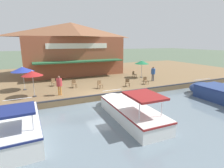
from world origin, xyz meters
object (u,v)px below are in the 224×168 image
patio_umbrella_back_row (22,69)px  cafe_chair_back_row_seat (128,82)px  patio_umbrella_mid_patio_right (32,73)px  person_mid_patio (153,72)px  patio_umbrella_by_entrance (142,62)px  cafe_chair_beside_entrance (146,80)px  cafe_chair_far_corner_seat (100,84)px  cafe_chair_mid_patio (54,82)px  cafe_chair_under_first_umbrella (134,74)px  motorboat_outer_channel (18,123)px  cafe_chair_facing_river (74,83)px  tree_downstream_bank (35,44)px  waterfront_restaurant (72,48)px  motorboat_mid_row (127,108)px  person_near_entrance (59,83)px

patio_umbrella_back_row → cafe_chair_back_row_seat: bearing=73.3°
patio_umbrella_mid_patio_right → person_mid_patio: bearing=93.6°
patio_umbrella_by_entrance → cafe_chair_beside_entrance: bearing=-27.1°
patio_umbrella_back_row → cafe_chair_far_corner_seat: patio_umbrella_back_row is taller
cafe_chair_mid_patio → cafe_chair_under_first_umbrella: (-0.47, 10.76, 0.00)m
cafe_chair_under_first_umbrella → person_mid_patio: 3.19m
cafe_chair_beside_entrance → cafe_chair_mid_patio: bearing=-109.7°
cafe_chair_far_corner_seat → motorboat_outer_channel: 9.52m
cafe_chair_facing_river → tree_downstream_bank: tree_downstream_bank is taller
cafe_chair_far_corner_seat → person_mid_patio: bearing=94.7°
waterfront_restaurant → motorboat_mid_row: size_ratio=1.95×
person_mid_patio → patio_umbrella_by_entrance: bearing=-179.0°
patio_umbrella_mid_patio_right → cafe_chair_back_row_seat: size_ratio=2.81×
cafe_chair_mid_patio → patio_umbrella_back_row: bearing=-80.6°
person_mid_patio → cafe_chair_beside_entrance: bearing=-60.9°
patio_umbrella_by_entrance → cafe_chair_far_corner_seat: 8.16m
cafe_chair_back_row_seat → motorboat_outer_channel: (5.46, -10.53, -0.35)m
patio_umbrella_back_row → cafe_chair_back_row_seat: 10.95m
cafe_chair_back_row_seat → motorboat_outer_channel: size_ratio=0.13×
cafe_chair_facing_river → person_mid_patio: 9.87m
cafe_chair_mid_patio → motorboat_mid_row: motorboat_mid_row is taller
patio_umbrella_back_row → cafe_chair_under_first_umbrella: (-0.96, 13.72, -1.68)m
cafe_chair_back_row_seat → cafe_chair_beside_entrance: bearing=91.6°
cafe_chair_mid_patio → person_mid_patio: (2.51, 11.70, 0.67)m
cafe_chair_under_first_umbrella → motorboat_mid_row: 12.05m
cafe_chair_far_corner_seat → patio_umbrella_by_entrance: bearing=112.9°
cafe_chair_far_corner_seat → motorboat_mid_row: (6.38, -0.29, -0.43)m
cafe_chair_back_row_seat → motorboat_mid_row: bearing=-30.0°
motorboat_outer_channel → patio_umbrella_by_entrance: bearing=121.5°
patio_umbrella_by_entrance → cafe_chair_under_first_umbrella: bearing=-118.3°
cafe_chair_beside_entrance → waterfront_restaurant: bearing=-152.2°
cafe_chair_back_row_seat → cafe_chair_far_corner_seat: (-0.49, -3.11, 0.00)m
person_mid_patio → motorboat_outer_channel: person_mid_patio is taller
cafe_chair_facing_river → cafe_chair_under_first_umbrella: size_ratio=1.00×
cafe_chair_facing_river → person_near_entrance: size_ratio=0.47×
patio_umbrella_by_entrance → motorboat_mid_row: size_ratio=0.32×
cafe_chair_back_row_seat → tree_downstream_bank: 17.37m
cafe_chair_facing_river → motorboat_mid_row: motorboat_mid_row is taller
cafe_chair_facing_river → motorboat_mid_row: size_ratio=0.11×
person_mid_patio → motorboat_mid_row: (6.99, -7.70, -1.10)m
patio_umbrella_mid_patio_right → patio_umbrella_back_row: bearing=-163.3°
waterfront_restaurant → person_near_entrance: size_ratio=8.08×
cafe_chair_facing_river → motorboat_outer_channel: size_ratio=0.13×
cafe_chair_back_row_seat → patio_umbrella_back_row: bearing=-106.7°
motorboat_outer_channel → motorboat_mid_row: motorboat_mid_row is taller
patio_umbrella_by_entrance → cafe_chair_under_first_umbrella: patio_umbrella_by_entrance is taller
cafe_chair_facing_river → cafe_chair_mid_patio: bearing=-130.9°
motorboat_outer_channel → cafe_chair_facing_river: bearing=145.9°
waterfront_restaurant → cafe_chair_under_first_umbrella: size_ratio=17.17×
tree_downstream_bank → cafe_chair_mid_patio: bearing=7.0°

